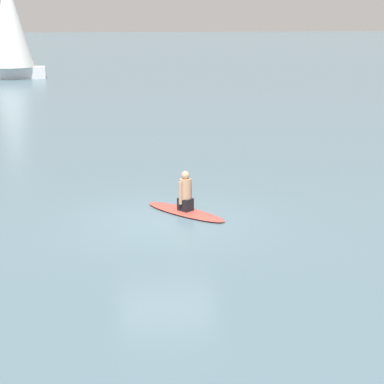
{
  "coord_description": "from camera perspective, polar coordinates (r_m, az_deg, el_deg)",
  "views": [
    {
      "loc": [
        15.9,
        -1.34,
        4.98
      ],
      "look_at": [
        -0.45,
        0.69,
        0.62
      ],
      "focal_mm": 62.45,
      "sensor_mm": 36.0,
      "label": 1
    }
  ],
  "objects": [
    {
      "name": "person_paddler",
      "position": [
        17.24,
        -0.57,
        -0.06
      ],
      "size": [
        0.45,
        0.44,
        1.05
      ],
      "rotation": [
        0.0,
        0.0,
        0.7
      ],
      "color": "black",
      "rests_on": "surfboard"
    },
    {
      "name": "sailboat_far_right",
      "position": [
        57.01,
        -15.37,
        13.54
      ],
      "size": [
        4.09,
        5.39,
        9.01
      ],
      "rotation": [
        0.0,
        0.0,
        -1.45
      ],
      "color": "silver",
      "rests_on": "ground"
    },
    {
      "name": "surfboard",
      "position": [
        17.37,
        -0.57,
        -1.7
      ],
      "size": [
        2.44,
        2.21,
        0.08
      ],
      "primitive_type": "ellipsoid",
      "rotation": [
        0.0,
        0.0,
        0.7
      ],
      "color": "#D84C3F",
      "rests_on": "ground"
    },
    {
      "name": "ground_plane",
      "position": [
        16.71,
        -2.17,
        -2.52
      ],
      "size": [
        400.0,
        400.0,
        0.0
      ],
      "primitive_type": "plane",
      "color": "slate"
    }
  ]
}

